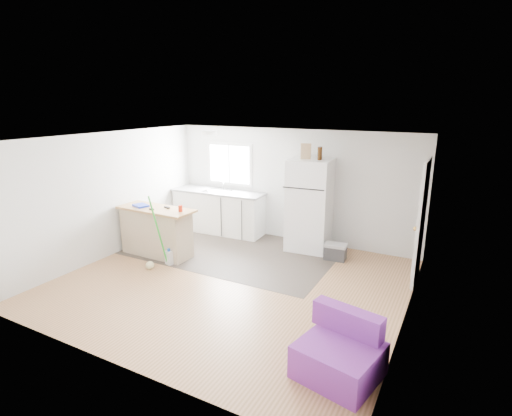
# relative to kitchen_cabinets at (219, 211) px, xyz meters

# --- Properties ---
(room) EXTENTS (5.51, 5.01, 2.41)m
(room) POSITION_rel_kitchen_cabinets_xyz_m (1.66, -2.16, 0.70)
(room) COLOR olive
(room) RESTS_ON ground
(vinyl_zone) EXTENTS (4.05, 2.50, 0.00)m
(vinyl_zone) POSITION_rel_kitchen_cabinets_xyz_m (0.94, -0.91, -0.49)
(vinyl_zone) COLOR #352C28
(vinyl_zone) RESTS_ON floor
(window) EXTENTS (1.18, 0.06, 0.98)m
(window) POSITION_rel_kitchen_cabinets_xyz_m (0.11, 0.32, 1.05)
(window) COLOR white
(window) RESTS_ON back_wall
(interior_door) EXTENTS (0.11, 0.92, 2.10)m
(interior_door) POSITION_rel_kitchen_cabinets_xyz_m (4.38, -0.61, 0.52)
(interior_door) COLOR white
(interior_door) RESTS_ON right_wall
(ceiling_fixture) EXTENTS (0.30, 0.30, 0.07)m
(ceiling_fixture) POSITION_rel_kitchen_cabinets_xyz_m (0.46, -0.96, 1.86)
(ceiling_fixture) COLOR white
(ceiling_fixture) RESTS_ON ceiling
(kitchen_cabinets) EXTENTS (2.21, 0.78, 1.26)m
(kitchen_cabinets) POSITION_rel_kitchen_cabinets_xyz_m (0.00, 0.00, 0.00)
(kitchen_cabinets) COLOR white
(kitchen_cabinets) RESTS_ON floor
(peninsula) EXTENTS (1.57, 0.62, 0.96)m
(peninsula) POSITION_rel_kitchen_cabinets_xyz_m (-0.29, -1.79, -0.01)
(peninsula) COLOR #C4AD8D
(peninsula) RESTS_ON floor
(refrigerator) EXTENTS (0.88, 0.84, 1.86)m
(refrigerator) POSITION_rel_kitchen_cabinets_xyz_m (2.23, -0.07, 0.43)
(refrigerator) COLOR white
(refrigerator) RESTS_ON floor
(cooler) EXTENTS (0.44, 0.32, 0.32)m
(cooler) POSITION_rel_kitchen_cabinets_xyz_m (2.91, -0.38, -0.33)
(cooler) COLOR #303032
(cooler) RESTS_ON floor
(purple_seat) EXTENTS (0.98, 0.94, 0.68)m
(purple_seat) POSITION_rel_kitchen_cabinets_xyz_m (3.95, -3.59, -0.25)
(purple_seat) COLOR purple
(purple_seat) RESTS_ON floor
(cleaner_jug) EXTENTS (0.16, 0.14, 0.31)m
(cleaner_jug) POSITION_rel_kitchen_cabinets_xyz_m (0.24, -2.08, -0.36)
(cleaner_jug) COLOR silver
(cleaner_jug) RESTS_ON floor
(mop) EXTENTS (0.24, 0.39, 1.40)m
(mop) POSITION_rel_kitchen_cabinets_xyz_m (0.10, -2.37, -0.27)
(mop) COLOR green
(mop) RESTS_ON floor
(red_cup) EXTENTS (0.10, 0.10, 0.12)m
(red_cup) POSITION_rel_kitchen_cabinets_xyz_m (0.31, -1.76, 0.52)
(red_cup) COLOR #B9200B
(red_cup) RESTS_ON peninsula
(blue_tray) EXTENTS (0.35, 0.30, 0.04)m
(blue_tray) POSITION_rel_kitchen_cabinets_xyz_m (-0.61, -1.83, 0.48)
(blue_tray) COLOR #1630D1
(blue_tray) RESTS_ON peninsula
(tool_a) EXTENTS (0.15, 0.09, 0.03)m
(tool_a) POSITION_rel_kitchen_cabinets_xyz_m (-0.07, -1.70, 0.48)
(tool_a) COLOR black
(tool_a) RESTS_ON peninsula
(tool_b) EXTENTS (0.10, 0.05, 0.03)m
(tool_b) POSITION_rel_kitchen_cabinets_xyz_m (-0.24, -1.93, 0.48)
(tool_b) COLOR black
(tool_b) RESTS_ON peninsula
(cardboard_box) EXTENTS (0.22, 0.17, 0.30)m
(cardboard_box) POSITION_rel_kitchen_cabinets_xyz_m (2.13, -0.12, 1.51)
(cardboard_box) COLOR tan
(cardboard_box) RESTS_ON refrigerator
(bottle_left) EXTENTS (0.08, 0.08, 0.25)m
(bottle_left) POSITION_rel_kitchen_cabinets_xyz_m (2.42, -0.14, 1.49)
(bottle_left) COLOR #3C210B
(bottle_left) RESTS_ON refrigerator
(bottle_right) EXTENTS (0.08, 0.08, 0.25)m
(bottle_right) POSITION_rel_kitchen_cabinets_xyz_m (2.41, -0.07, 1.49)
(bottle_right) COLOR #3C210B
(bottle_right) RESTS_ON refrigerator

